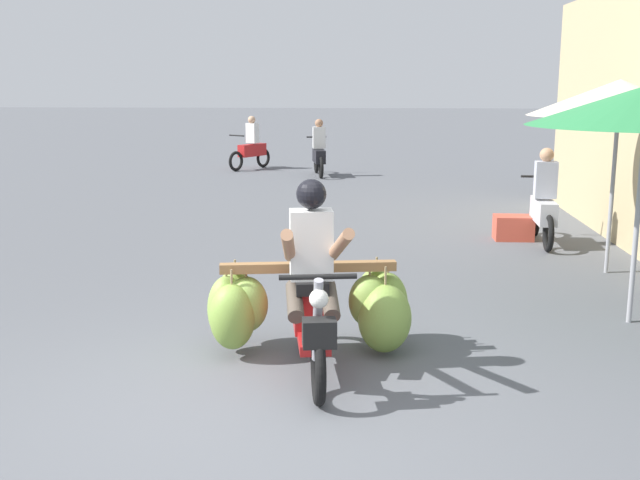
% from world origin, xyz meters
% --- Properties ---
extents(ground_plane, '(120.00, 120.00, 0.00)m').
position_xyz_m(ground_plane, '(0.00, 0.00, 0.00)').
color(ground_plane, '#56595E').
extents(motorbike_main_loaded, '(1.85, 1.87, 1.58)m').
position_xyz_m(motorbike_main_loaded, '(0.48, 1.26, 0.49)').
color(motorbike_main_loaded, black).
rests_on(motorbike_main_loaded, ground).
extents(motorbike_distant_ahead_left, '(0.50, 1.62, 1.40)m').
position_xyz_m(motorbike_distant_ahead_left, '(3.43, 6.06, 0.57)').
color(motorbike_distant_ahead_left, black).
rests_on(motorbike_distant_ahead_left, ground).
extents(motorbike_distant_ahead_right, '(0.96, 1.41, 1.40)m').
position_xyz_m(motorbike_distant_ahead_right, '(-2.18, 15.34, 0.57)').
color(motorbike_distant_ahead_right, black).
rests_on(motorbike_distant_ahead_right, ground).
extents(motorbike_distant_far_ahead, '(0.55, 1.61, 1.40)m').
position_xyz_m(motorbike_distant_far_ahead, '(-0.29, 13.90, 0.57)').
color(motorbike_distant_far_ahead, black).
rests_on(motorbike_distant_far_ahead, ground).
extents(market_umbrella_near_shop, '(2.14, 2.14, 2.35)m').
position_xyz_m(market_umbrella_near_shop, '(3.87, 4.44, 2.13)').
color(market_umbrella_near_shop, '#99999E').
rests_on(market_umbrella_near_shop, ground).
extents(produce_crate, '(0.56, 0.40, 0.36)m').
position_xyz_m(produce_crate, '(3.09, 6.40, 0.18)').
color(produce_crate, '#CC4C38').
rests_on(produce_crate, ground).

